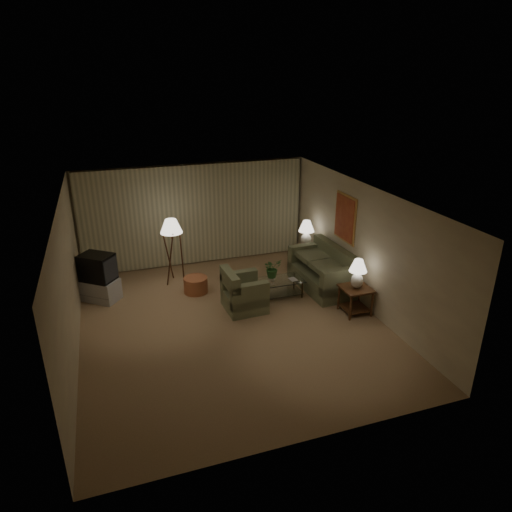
{
  "coord_description": "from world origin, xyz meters",
  "views": [
    {
      "loc": [
        -2.16,
        -8.02,
        4.9
      ],
      "look_at": [
        0.74,
        0.6,
        1.18
      ],
      "focal_mm": 32.0,
      "sensor_mm": 36.0,
      "label": 1
    }
  ],
  "objects_px": {
    "coffee_table": "(278,285)",
    "ottoman": "(196,285)",
    "side_table_near": "(356,295)",
    "vase": "(272,278)",
    "armchair": "(244,293)",
    "crt_tv": "(97,267)",
    "tv_cabinet": "(100,290)",
    "table_lamp_near": "(358,271)",
    "side_table_far": "(305,253)",
    "sofa": "(321,272)",
    "floor_lamp": "(173,250)",
    "table_lamp_far": "(306,231)"
  },
  "relations": [
    {
      "from": "sofa",
      "to": "side_table_near",
      "type": "relative_size",
      "value": 3.15
    },
    {
      "from": "side_table_near",
      "to": "coffee_table",
      "type": "relative_size",
      "value": 0.53
    },
    {
      "from": "coffee_table",
      "to": "ottoman",
      "type": "distance_m",
      "value": 1.95
    },
    {
      "from": "side_table_near",
      "to": "tv_cabinet",
      "type": "relative_size",
      "value": 0.64
    },
    {
      "from": "tv_cabinet",
      "to": "table_lamp_near",
      "type": "bearing_deg",
      "value": 13.29
    },
    {
      "from": "ottoman",
      "to": "side_table_near",
      "type": "bearing_deg",
      "value": -34.14
    },
    {
      "from": "side_table_near",
      "to": "crt_tv",
      "type": "relative_size",
      "value": 0.7
    },
    {
      "from": "side_table_near",
      "to": "table_lamp_near",
      "type": "height_order",
      "value": "table_lamp_near"
    },
    {
      "from": "armchair",
      "to": "vase",
      "type": "distance_m",
      "value": 0.83
    },
    {
      "from": "coffee_table",
      "to": "crt_tv",
      "type": "xyz_separation_m",
      "value": [
        -3.91,
        1.15,
        0.53
      ]
    },
    {
      "from": "tv_cabinet",
      "to": "ottoman",
      "type": "xyz_separation_m",
      "value": [
        2.14,
        -0.32,
        -0.06
      ]
    },
    {
      "from": "armchair",
      "to": "floor_lamp",
      "type": "bearing_deg",
      "value": 31.13
    },
    {
      "from": "sofa",
      "to": "armchair",
      "type": "bearing_deg",
      "value": -81.52
    },
    {
      "from": "sofa",
      "to": "side_table_near",
      "type": "xyz_separation_m",
      "value": [
        0.15,
        -1.35,
        0.01
      ]
    },
    {
      "from": "side_table_far",
      "to": "ottoman",
      "type": "distance_m",
      "value": 3.11
    },
    {
      "from": "side_table_near",
      "to": "side_table_far",
      "type": "xyz_separation_m",
      "value": [
        0.0,
        2.6,
        -0.01
      ]
    },
    {
      "from": "side_table_near",
      "to": "vase",
      "type": "relative_size",
      "value": 4.16
    },
    {
      "from": "table_lamp_near",
      "to": "ottoman",
      "type": "xyz_separation_m",
      "value": [
        -3.06,
        2.08,
        -0.8
      ]
    },
    {
      "from": "side_table_near",
      "to": "table_lamp_far",
      "type": "relative_size",
      "value": 0.87
    },
    {
      "from": "crt_tv",
      "to": "ottoman",
      "type": "xyz_separation_m",
      "value": [
        2.14,
        -0.32,
        -0.62
      ]
    },
    {
      "from": "tv_cabinet",
      "to": "crt_tv",
      "type": "bearing_deg",
      "value": 0.0
    },
    {
      "from": "side_table_near",
      "to": "table_lamp_near",
      "type": "xyz_separation_m",
      "value": [
        -0.0,
        0.0,
        0.56
      ]
    },
    {
      "from": "floor_lamp",
      "to": "tv_cabinet",
      "type": "bearing_deg",
      "value": -167.29
    },
    {
      "from": "table_lamp_far",
      "to": "vase",
      "type": "relative_size",
      "value": 4.77
    },
    {
      "from": "sofa",
      "to": "side_table_near",
      "type": "bearing_deg",
      "value": 3.47
    },
    {
      "from": "side_table_near",
      "to": "ottoman",
      "type": "xyz_separation_m",
      "value": [
        -3.06,
        2.08,
        -0.23
      ]
    },
    {
      "from": "crt_tv",
      "to": "vase",
      "type": "xyz_separation_m",
      "value": [
        3.76,
        -1.15,
        -0.32
      ]
    },
    {
      "from": "crt_tv",
      "to": "ottoman",
      "type": "height_order",
      "value": "crt_tv"
    },
    {
      "from": "coffee_table",
      "to": "floor_lamp",
      "type": "height_order",
      "value": "floor_lamp"
    },
    {
      "from": "crt_tv",
      "to": "side_table_near",
      "type": "bearing_deg",
      "value": 13.29
    },
    {
      "from": "sofa",
      "to": "table_lamp_near",
      "type": "height_order",
      "value": "table_lamp_near"
    },
    {
      "from": "vase",
      "to": "tv_cabinet",
      "type": "bearing_deg",
      "value": 163.01
    },
    {
      "from": "sofa",
      "to": "ottoman",
      "type": "relative_size",
      "value": 3.45
    },
    {
      "from": "tv_cabinet",
      "to": "sofa",
      "type": "bearing_deg",
      "value": 26.33
    },
    {
      "from": "floor_lamp",
      "to": "table_lamp_far",
      "type": "bearing_deg",
      "value": -3.22
    },
    {
      "from": "side_table_far",
      "to": "ottoman",
      "type": "xyz_separation_m",
      "value": [
        -3.06,
        -0.52,
        -0.22
      ]
    },
    {
      "from": "table_lamp_near",
      "to": "crt_tv",
      "type": "height_order",
      "value": "table_lamp_near"
    },
    {
      "from": "sofa",
      "to": "vase",
      "type": "height_order",
      "value": "sofa"
    },
    {
      "from": "ottoman",
      "to": "vase",
      "type": "xyz_separation_m",
      "value": [
        1.62,
        -0.83,
        0.3
      ]
    },
    {
      "from": "armchair",
      "to": "side_table_near",
      "type": "xyz_separation_m",
      "value": [
        2.21,
        -0.94,
        0.05
      ]
    },
    {
      "from": "armchair",
      "to": "sofa",
      "type": "bearing_deg",
      "value": -81.13
    },
    {
      "from": "armchair",
      "to": "crt_tv",
      "type": "bearing_deg",
      "value": 61.49
    },
    {
      "from": "table_lamp_near",
      "to": "coffee_table",
      "type": "bearing_deg",
      "value": 136.0
    },
    {
      "from": "tv_cabinet",
      "to": "floor_lamp",
      "type": "bearing_deg",
      "value": 50.76
    },
    {
      "from": "table_lamp_near",
      "to": "vase",
      "type": "bearing_deg",
      "value": 139.13
    },
    {
      "from": "armchair",
      "to": "side_table_near",
      "type": "bearing_deg",
      "value": -115.46
    },
    {
      "from": "side_table_far",
      "to": "floor_lamp",
      "type": "bearing_deg",
      "value": 176.78
    },
    {
      "from": "sofa",
      "to": "coffee_table",
      "type": "height_order",
      "value": "sofa"
    },
    {
      "from": "side_table_far",
      "to": "coffee_table",
      "type": "relative_size",
      "value": 0.52
    },
    {
      "from": "sofa",
      "to": "tv_cabinet",
      "type": "distance_m",
      "value": 5.16
    }
  ]
}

